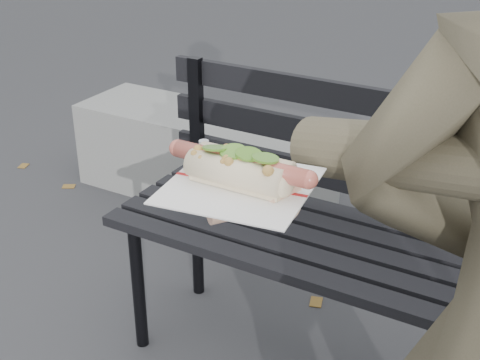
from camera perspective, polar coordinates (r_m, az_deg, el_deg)
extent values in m
cylinder|color=black|center=(2.16, -8.67, -9.04)|extent=(0.04, 0.04, 0.45)
cylinder|color=black|center=(2.39, -3.68, -5.03)|extent=(0.04, 0.04, 0.45)
cube|color=black|center=(1.74, 8.51, -9.11)|extent=(1.50, 0.07, 0.03)
cube|color=black|center=(1.81, 9.60, -7.65)|extent=(1.50, 0.07, 0.03)
cube|color=black|center=(1.88, 10.59, -6.30)|extent=(1.50, 0.07, 0.03)
cube|color=black|center=(1.95, 11.51, -5.05)|extent=(1.50, 0.07, 0.03)
cube|color=black|center=(2.03, 12.36, -3.88)|extent=(1.50, 0.07, 0.03)
cube|color=black|center=(2.21, -3.72, 5.13)|extent=(0.04, 0.03, 0.42)
cube|color=black|center=(2.01, 12.92, -0.91)|extent=(1.50, 0.02, 0.08)
cube|color=black|center=(1.95, 13.29, 2.49)|extent=(1.50, 0.02, 0.08)
cube|color=black|center=(1.90, 13.69, 6.08)|extent=(1.50, 0.02, 0.08)
cylinder|color=white|center=(2.04, -3.03, 0.39)|extent=(0.06, 0.06, 0.19)
cylinder|color=white|center=(2.00, -3.10, 3.11)|extent=(0.03, 0.03, 0.02)
cube|color=slate|center=(3.09, -3.09, 2.08)|extent=(1.20, 0.40, 0.40)
cylinder|color=#46412E|center=(0.89, 18.26, 1.41)|extent=(0.51, 0.23, 0.19)
cylinder|color=#D8A384|center=(0.90, 2.53, -1.46)|extent=(0.09, 0.08, 0.07)
ellipsoid|color=#D8A384|center=(0.91, 0.00, -1.41)|extent=(0.10, 0.11, 0.03)
cylinder|color=#D8A384|center=(0.91, -3.94, -1.26)|extent=(0.06, 0.02, 0.02)
cylinder|color=#D8A384|center=(0.93, -3.26, -0.77)|extent=(0.06, 0.02, 0.02)
cylinder|color=#D8A384|center=(0.94, -2.60, -0.29)|extent=(0.06, 0.02, 0.02)
cylinder|color=#D8A384|center=(0.96, -1.96, 0.17)|extent=(0.06, 0.02, 0.02)
cylinder|color=#D8A384|center=(0.86, -1.25, -2.92)|extent=(0.04, 0.05, 0.02)
cube|color=white|center=(0.90, 0.00, -0.46)|extent=(0.21, 0.21, 0.00)
cube|color=#B21E1E|center=(0.90, 0.00, -0.37)|extent=(0.19, 0.03, 0.00)
cylinder|color=#C35B4B|center=(0.89, 0.00, 1.45)|extent=(0.20, 0.02, 0.02)
sphere|color=#C35B4B|center=(0.94, -5.32, 2.72)|extent=(0.03, 0.02, 0.02)
sphere|color=#C35B4B|center=(0.85, 5.88, 0.03)|extent=(0.03, 0.02, 0.02)
sphere|color=#9E6B2D|center=(0.87, -0.96, 1.56)|extent=(0.01, 0.01, 0.01)
sphere|color=#9E6B2D|center=(0.84, 2.67, 0.72)|extent=(0.01, 0.01, 0.01)
sphere|color=#9E6B2D|center=(0.88, -1.25, 1.90)|extent=(0.01, 0.01, 0.01)
sphere|color=#9E6B2D|center=(0.88, 2.20, 1.28)|extent=(0.01, 0.01, 0.01)
sphere|color=#9E6B2D|center=(0.87, 2.41, 1.42)|extent=(0.01, 0.01, 0.01)
sphere|color=#9E6B2D|center=(0.85, 2.92, 0.51)|extent=(0.01, 0.01, 0.01)
sphere|color=#9E6B2D|center=(0.88, -1.06, 1.50)|extent=(0.01, 0.01, 0.01)
sphere|color=#9E6B2D|center=(0.87, 2.66, 1.32)|extent=(0.01, 0.01, 0.01)
sphere|color=#9E6B2D|center=(0.87, 2.48, 1.43)|extent=(0.01, 0.01, 0.01)
sphere|color=#9E6B2D|center=(0.91, -2.59, 2.44)|extent=(0.01, 0.01, 0.01)
sphere|color=#9E6B2D|center=(0.87, -1.46, 1.58)|extent=(0.01, 0.01, 0.01)
sphere|color=#9E6B2D|center=(0.87, 3.05, 1.72)|extent=(0.01, 0.01, 0.01)
sphere|color=#9E6B2D|center=(0.90, -1.38, 2.18)|extent=(0.01, 0.01, 0.01)
sphere|color=#9E6B2D|center=(0.87, 1.82, 1.61)|extent=(0.01, 0.01, 0.01)
sphere|color=#9E6B2D|center=(0.87, 3.18, 1.41)|extent=(0.01, 0.01, 0.01)
sphere|color=#9E6B2D|center=(0.92, -1.16, 2.74)|extent=(0.01, 0.01, 0.01)
sphere|color=#9E6B2D|center=(0.89, -1.70, 2.43)|extent=(0.01, 0.01, 0.01)
sphere|color=#9E6B2D|center=(0.88, -0.10, 2.01)|extent=(0.01, 0.01, 0.01)
sphere|color=#9E6B2D|center=(0.92, -1.25, 2.49)|extent=(0.01, 0.01, 0.01)
sphere|color=#9E6B2D|center=(0.90, 1.49, 2.05)|extent=(0.01, 0.01, 0.01)
sphere|color=#9E6B2D|center=(0.89, -3.35, 1.81)|extent=(0.01, 0.01, 0.01)
sphere|color=#9E6B2D|center=(0.87, 0.11, 1.70)|extent=(0.01, 0.01, 0.01)
sphere|color=#9E6B2D|center=(0.84, 2.41, 0.79)|extent=(0.01, 0.01, 0.01)
sphere|color=#9E6B2D|center=(0.88, 2.40, 1.62)|extent=(0.01, 0.01, 0.01)
sphere|color=#9E6B2D|center=(0.92, -2.60, 2.73)|extent=(0.01, 0.01, 0.01)
sphere|color=#9E6B2D|center=(0.88, -1.18, 1.75)|extent=(0.01, 0.01, 0.01)
sphere|color=#9E6B2D|center=(0.91, -3.61, 2.62)|extent=(0.01, 0.01, 0.01)
sphere|color=#9E6B2D|center=(0.90, -3.96, 2.28)|extent=(0.01, 0.01, 0.01)
cylinder|color=#528B25|center=(0.90, -2.10, 2.76)|extent=(0.04, 0.04, 0.01)
cylinder|color=#528B25|center=(0.89, -0.60, 2.46)|extent=(0.04, 0.04, 0.01)
cylinder|color=#528B25|center=(0.88, 0.76, 2.23)|extent=(0.04, 0.04, 0.01)
cylinder|color=#528B25|center=(0.86, 2.19, 1.88)|extent=(0.04, 0.04, 0.01)
cube|color=brown|center=(3.63, -17.99, 1.16)|extent=(0.06, 0.07, 0.00)
cube|color=brown|center=(3.35, -14.40, -0.52)|extent=(0.07, 0.07, 0.00)
cube|color=brown|center=(3.50, -5.19, 1.45)|extent=(0.04, 0.05, 0.00)
cube|color=brown|center=(2.46, 6.51, -10.30)|extent=(0.06, 0.07, 0.00)
cube|color=brown|center=(3.77, -12.51, 2.76)|extent=(0.07, 0.07, 0.00)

